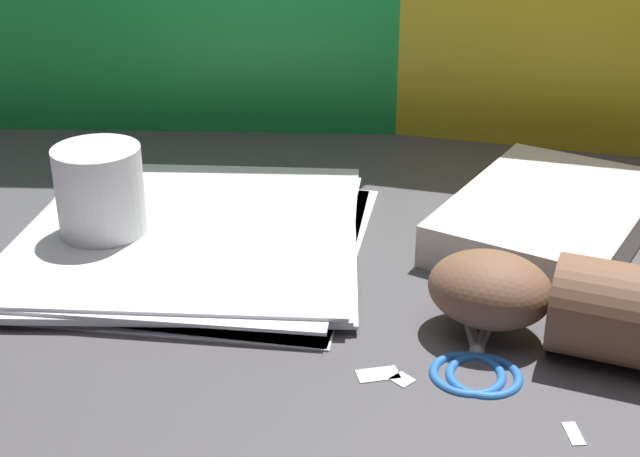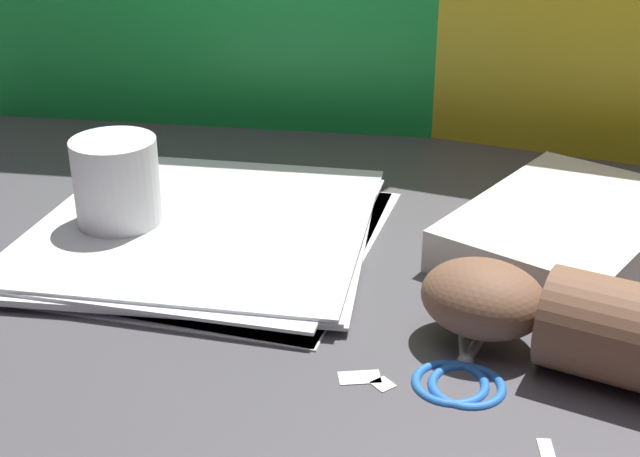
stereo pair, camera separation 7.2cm
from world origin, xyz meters
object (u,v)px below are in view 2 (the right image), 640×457
at_px(hand_forearm, 640,337).
at_px(paper_stack, 205,231).
at_px(mug, 117,190).
at_px(book_closed, 568,228).
at_px(scissors, 465,361).

bearing_deg(hand_forearm, paper_stack, 158.39).
bearing_deg(mug, book_closed, 10.30).
distance_m(paper_stack, book_closed, 0.34).
distance_m(book_closed, scissors, 0.23).
xyz_separation_m(paper_stack, mug, (-0.08, -0.01, 0.04)).
bearing_deg(book_closed, hand_forearm, -78.44).
height_order(paper_stack, hand_forearm, hand_forearm).
xyz_separation_m(book_closed, hand_forearm, (0.04, -0.21, 0.02)).
bearing_deg(scissors, hand_forearm, 3.23).
distance_m(book_closed, hand_forearm, 0.21).
height_order(book_closed, mug, mug).
bearing_deg(book_closed, paper_stack, -169.80).
bearing_deg(scissors, paper_stack, 148.83).
distance_m(book_closed, mug, 0.42).
relative_size(book_closed, scissors, 1.64).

